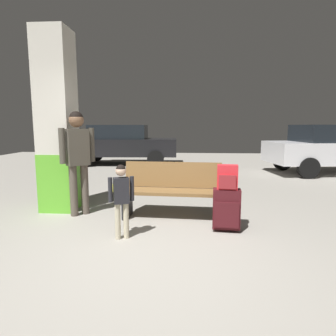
% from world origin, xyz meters
% --- Properties ---
extents(ground_plane, '(18.00, 18.00, 0.10)m').
position_xyz_m(ground_plane, '(0.00, 4.00, -0.05)').
color(ground_plane, gray).
extents(structural_pillar, '(0.57, 0.57, 3.08)m').
position_xyz_m(structural_pillar, '(-1.79, 1.91, 1.53)').
color(structural_pillar, '#66C633').
rests_on(structural_pillar, ground_plane).
extents(bench, '(1.63, 0.62, 0.89)m').
position_xyz_m(bench, '(0.20, 1.58, 0.44)').
color(bench, brown).
rests_on(bench, ground_plane).
extents(suitcase, '(0.40, 0.26, 0.60)m').
position_xyz_m(suitcase, '(1.00, 1.00, 0.32)').
color(suitcase, '#471419').
rests_on(suitcase, ground_plane).
extents(backpack_bright, '(0.30, 0.22, 0.34)m').
position_xyz_m(backpack_bright, '(1.00, 0.99, 0.77)').
color(backpack_bright, red).
rests_on(backpack_bright, suitcase).
extents(child, '(0.32, 0.19, 0.99)m').
position_xyz_m(child, '(-0.40, 0.62, 0.61)').
color(child, beige).
rests_on(child, ground_plane).
extents(adult, '(0.46, 0.42, 1.71)m').
position_xyz_m(adult, '(-1.34, 1.61, 1.06)').
color(adult, brown).
rests_on(adult, ground_plane).
extents(parked_car_side, '(4.29, 2.23, 1.51)m').
position_xyz_m(parked_car_side, '(5.00, 6.34, 0.81)').
color(parked_car_side, silver).
rests_on(parked_car_side, ground_plane).
extents(parked_car_far, '(4.18, 1.96, 1.51)m').
position_xyz_m(parked_car_far, '(-2.09, 8.14, 0.81)').
color(parked_car_far, black).
rests_on(parked_car_far, ground_plane).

